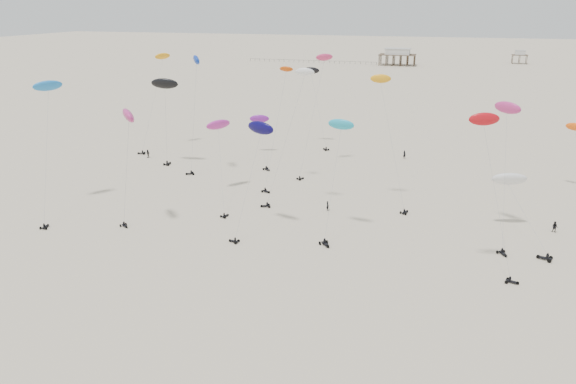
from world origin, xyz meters
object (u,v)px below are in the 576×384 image
(pavilion_main, at_px, (397,58))
(rig_9, at_px, (157,80))
(spectator_0, at_px, (327,210))
(pavilion_small, at_px, (519,58))
(rig_0, at_px, (507,135))
(rig_4, at_px, (336,160))

(pavilion_main, relative_size, rig_9, 0.87)
(rig_9, relative_size, spectator_0, 11.74)
(pavilion_small, relative_size, rig_0, 0.41)
(pavilion_small, xyz_separation_m, spectator_0, (-56.15, -280.08, -3.49))
(spectator_0, bearing_deg, rig_9, 13.74)
(rig_4, distance_m, spectator_0, 16.53)
(rig_9, bearing_deg, pavilion_main, -28.21)
(pavilion_small, relative_size, rig_9, 0.37)
(spectator_0, bearing_deg, pavilion_main, -39.86)
(rig_0, height_order, rig_4, rig_0)
(rig_4, height_order, rig_9, rig_9)
(rig_0, bearing_deg, pavilion_main, -108.99)
(rig_0, bearing_deg, pavilion_small, -124.10)
(pavilion_main, distance_m, pavilion_small, 76.16)
(pavilion_main, xyz_separation_m, rig_0, (41.94, -252.46, 11.86))
(rig_0, xyz_separation_m, rig_9, (-78.87, 35.65, 1.10))
(pavilion_main, xyz_separation_m, rig_4, (17.27, -260.49, 8.15))
(spectator_0, bearing_deg, pavilion_small, -54.36)
(pavilion_small, height_order, rig_4, rig_4)
(pavilion_small, distance_m, spectator_0, 285.67)
(pavilion_small, bearing_deg, pavilion_main, -156.80)
(rig_0, xyz_separation_m, spectator_0, (-28.08, 2.38, -16.08))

